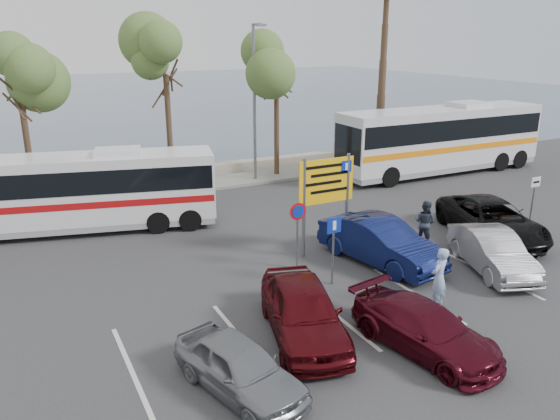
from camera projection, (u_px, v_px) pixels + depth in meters
name	position (u px, v px, depth m)	size (l,w,h in m)	color
ground	(351.00, 293.00, 16.90)	(120.00, 120.00, 0.00)	#343437
kerb_strip	(201.00, 185.00, 28.73)	(44.00, 2.40, 0.15)	gray
seawall	(188.00, 172.00, 30.35)	(48.00, 0.80, 0.60)	gray
sea	(77.00, 99.00, 67.68)	(140.00, 140.00, 0.00)	#43546C
tree_left	(17.00, 74.00, 23.42)	(3.20, 3.20, 7.20)	#382619
tree_mid	(165.00, 56.00, 26.05)	(3.20, 3.20, 8.00)	#382619
tree_right	(276.00, 63.00, 28.81)	(3.20, 3.20, 7.40)	#382619
street_lamp_right	(255.00, 96.00, 28.23)	(0.45, 1.15, 8.01)	slate
direction_sign	(326.00, 188.00, 19.30)	(2.20, 0.12, 3.60)	slate
sign_no_stop	(298.00, 225.00, 18.17)	(0.60, 0.08, 2.35)	slate
sign_parking	(333.00, 241.00, 17.03)	(0.50, 0.07, 2.25)	slate
sign_taxi	(534.00, 196.00, 21.99)	(0.50, 0.07, 2.20)	slate
lane_markings	(338.00, 315.00, 15.56)	(12.02, 4.20, 0.01)	silver
coach_bus_left	(80.00, 194.00, 21.79)	(10.80, 4.77, 3.30)	silver
coach_bus_right	(441.00, 141.00, 30.97)	(12.69, 2.87, 3.95)	silver
car_silver_a	(239.00, 367.00, 12.07)	(1.45, 3.60, 1.23)	gray
car_blue	(380.00, 242.00, 18.89)	(1.66, 4.76, 1.57)	#101A4E
car_maroon	(425.00, 329.00, 13.67)	(1.69, 4.15, 1.20)	#4B0C19
car_red	(303.00, 311.00, 14.23)	(1.79, 4.45, 1.52)	#4E0B10
suv_black	(492.00, 220.00, 21.23)	(2.48, 5.37, 1.49)	black
car_silver_b	(492.00, 251.00, 18.31)	(1.45, 4.17, 1.37)	#9A9A9F
pedestrian_near	(439.00, 278.00, 15.76)	(0.67, 0.44, 1.84)	#96AEDB
pedestrian_far	(425.00, 222.00, 20.57)	(0.84, 0.65, 1.72)	#303748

